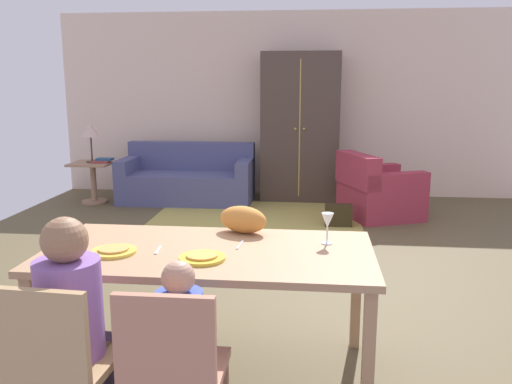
{
  "coord_description": "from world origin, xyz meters",
  "views": [
    {
      "loc": [
        0.34,
        -4.26,
        1.7
      ],
      "look_at": [
        -0.09,
        -0.19,
        0.85
      ],
      "focal_mm": 37.73,
      "sensor_mm": 36.0,
      "label": 1
    }
  ],
  "objects_px": {
    "dining_chair_man": "(57,361)",
    "book_lower": "(101,162)",
    "wine_glass": "(327,222)",
    "dining_chair_child": "(173,368)",
    "dining_table": "(209,261)",
    "table_lamp": "(90,132)",
    "side_table": "(93,176)",
    "couch": "(188,180)",
    "plate_near_child": "(202,258)",
    "armchair": "(377,192)",
    "cat": "(243,219)",
    "book_upper": "(105,159)",
    "person_man": "(76,338)",
    "armoire": "(300,127)",
    "plate_near_man": "(114,251)",
    "handbag": "(338,215)",
    "person_child": "(182,361)"
  },
  "relations": [
    {
      "from": "dining_table",
      "to": "dining_chair_man",
      "type": "xyz_separation_m",
      "value": [
        -0.52,
        -0.83,
        -0.2
      ]
    },
    {
      "from": "wine_glass",
      "to": "book_upper",
      "type": "height_order",
      "value": "wine_glass"
    },
    {
      "from": "wine_glass",
      "to": "side_table",
      "type": "height_order",
      "value": "wine_glass"
    },
    {
      "from": "dining_chair_child",
      "to": "couch",
      "type": "height_order",
      "value": "dining_chair_child"
    },
    {
      "from": "dining_chair_man",
      "to": "book_lower",
      "type": "bearing_deg",
      "value": 109.9
    },
    {
      "from": "dining_chair_man",
      "to": "book_lower",
      "type": "height_order",
      "value": "dining_chair_man"
    },
    {
      "from": "plate_near_man",
      "to": "dining_chair_man",
      "type": "relative_size",
      "value": 0.29
    },
    {
      "from": "couch",
      "to": "book_lower",
      "type": "bearing_deg",
      "value": -165.43
    },
    {
      "from": "cat",
      "to": "table_lamp",
      "type": "distance_m",
      "value": 4.76
    },
    {
      "from": "book_lower",
      "to": "handbag",
      "type": "height_order",
      "value": "book_lower"
    },
    {
      "from": "person_child",
      "to": "table_lamp",
      "type": "height_order",
      "value": "table_lamp"
    },
    {
      "from": "couch",
      "to": "cat",
      "type": "bearing_deg",
      "value": -72.08
    },
    {
      "from": "wine_glass",
      "to": "dining_chair_child",
      "type": "xyz_separation_m",
      "value": [
        -0.67,
        -1.01,
        -0.4
      ]
    },
    {
      "from": "cat",
      "to": "book_lower",
      "type": "xyz_separation_m",
      "value": [
        -2.51,
        3.9,
        -0.25
      ]
    },
    {
      "from": "side_table",
      "to": "book_lower",
      "type": "distance_m",
      "value": 0.26
    },
    {
      "from": "dining_table",
      "to": "book_lower",
      "type": "height_order",
      "value": "dining_table"
    },
    {
      "from": "couch",
      "to": "table_lamp",
      "type": "distance_m",
      "value": 1.5
    },
    {
      "from": "table_lamp",
      "to": "wine_glass",
      "type": "bearing_deg",
      "value": -52.4
    },
    {
      "from": "couch",
      "to": "handbag",
      "type": "bearing_deg",
      "value": -28.85
    },
    {
      "from": "wine_glass",
      "to": "dining_chair_child",
      "type": "distance_m",
      "value": 1.27
    },
    {
      "from": "dining_table",
      "to": "person_man",
      "type": "distance_m",
      "value": 0.85
    },
    {
      "from": "dining_table",
      "to": "armchair",
      "type": "height_order",
      "value": "armchair"
    },
    {
      "from": "cat",
      "to": "armoire",
      "type": "relative_size",
      "value": 0.15
    },
    {
      "from": "couch",
      "to": "dining_chair_man",
      "type": "bearing_deg",
      "value": -82.7
    },
    {
      "from": "couch",
      "to": "armoire",
      "type": "bearing_deg",
      "value": 11.19
    },
    {
      "from": "cat",
      "to": "table_lamp",
      "type": "height_order",
      "value": "table_lamp"
    },
    {
      "from": "person_man",
      "to": "person_child",
      "type": "distance_m",
      "value": 0.52
    },
    {
      "from": "plate_near_man",
      "to": "wine_glass",
      "type": "bearing_deg",
      "value": 14.22
    },
    {
      "from": "book_upper",
      "to": "table_lamp",
      "type": "bearing_deg",
      "value": -168.44
    },
    {
      "from": "handbag",
      "to": "wine_glass",
      "type": "bearing_deg",
      "value": -93.95
    },
    {
      "from": "dining_chair_child",
      "to": "side_table",
      "type": "xyz_separation_m",
      "value": [
        -2.51,
        5.14,
        -0.11
      ]
    },
    {
      "from": "person_man",
      "to": "plate_near_child",
      "type": "bearing_deg",
      "value": 42.72
    },
    {
      "from": "book_lower",
      "to": "book_upper",
      "type": "xyz_separation_m",
      "value": [
        0.02,
        0.08,
        0.03
      ]
    },
    {
      "from": "side_table",
      "to": "handbag",
      "type": "relative_size",
      "value": 1.81
    },
    {
      "from": "person_child",
      "to": "cat",
      "type": "bearing_deg",
      "value": 81.65
    },
    {
      "from": "plate_near_child",
      "to": "table_lamp",
      "type": "distance_m",
      "value": 5.15
    },
    {
      "from": "dining_chair_man",
      "to": "book_upper",
      "type": "relative_size",
      "value": 3.95
    },
    {
      "from": "person_man",
      "to": "handbag",
      "type": "xyz_separation_m",
      "value": [
        1.41,
        4.06,
        -0.38
      ]
    },
    {
      "from": "wine_glass",
      "to": "handbag",
      "type": "relative_size",
      "value": 0.58
    },
    {
      "from": "book_lower",
      "to": "dining_chair_man",
      "type": "bearing_deg",
      "value": -70.1
    },
    {
      "from": "couch",
      "to": "armchair",
      "type": "xyz_separation_m",
      "value": [
        2.6,
        -0.68,
        0.02
      ]
    },
    {
      "from": "couch",
      "to": "book_upper",
      "type": "bearing_deg",
      "value": -168.8
    },
    {
      "from": "dining_table",
      "to": "table_lamp",
      "type": "bearing_deg",
      "value": 120.2
    },
    {
      "from": "cat",
      "to": "book_lower",
      "type": "height_order",
      "value": "cat"
    },
    {
      "from": "dining_table",
      "to": "wine_glass",
      "type": "bearing_deg",
      "value": 15.01
    },
    {
      "from": "plate_near_child",
      "to": "person_man",
      "type": "relative_size",
      "value": 0.23
    },
    {
      "from": "dining_chair_child",
      "to": "armoire",
      "type": "distance_m",
      "value": 5.75
    },
    {
      "from": "side_table",
      "to": "book_lower",
      "type": "height_order",
      "value": "book_lower"
    },
    {
      "from": "plate_near_child",
      "to": "cat",
      "type": "distance_m",
      "value": 0.57
    },
    {
      "from": "armoire",
      "to": "book_upper",
      "type": "height_order",
      "value": "armoire"
    }
  ]
}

